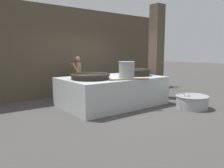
% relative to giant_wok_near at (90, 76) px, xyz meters
% --- Properties ---
extents(ground_plane, '(60.00, 60.00, 0.00)m').
position_rel_giant_wok_near_xyz_m(ground_plane, '(0.84, 0.08, -0.97)').
color(ground_plane, '#474442').
extents(back_wall, '(7.89, 0.24, 3.31)m').
position_rel_giant_wok_near_xyz_m(back_wall, '(0.84, 2.41, 0.69)').
color(back_wall, '#4C4233').
rests_on(back_wall, ground_plane).
extents(support_pillar, '(0.40, 0.40, 3.31)m').
position_rel_giant_wok_near_xyz_m(support_pillar, '(2.84, 0.07, 0.69)').
color(support_pillar, '#4C4233').
rests_on(support_pillar, ground_plane).
extents(hearth_platform, '(3.08, 1.99, 0.88)m').
position_rel_giant_wok_near_xyz_m(hearth_platform, '(0.84, 0.08, -0.53)').
color(hearth_platform, '#B2B7B7').
rests_on(hearth_platform, ground_plane).
extents(giant_wok_near, '(1.13, 1.13, 0.17)m').
position_rel_giant_wok_near_xyz_m(giant_wok_near, '(0.00, 0.00, 0.00)').
color(giant_wok_near, black).
rests_on(giant_wok_near, hearth_platform).
extents(giant_wok_far, '(0.95, 0.95, 0.22)m').
position_rel_giant_wok_near_xyz_m(giant_wok_far, '(1.76, -0.02, 0.03)').
color(giant_wok_far, black).
rests_on(giant_wok_far, hearth_platform).
extents(stock_pot, '(0.49, 0.49, 0.50)m').
position_rel_giant_wok_near_xyz_m(stock_pot, '(0.97, -0.47, 0.17)').
color(stock_pot, gray).
rests_on(stock_pot, hearth_platform).
extents(stirring_paddle, '(1.13, 0.47, 0.04)m').
position_rel_giant_wok_near_xyz_m(stirring_paddle, '(0.83, -0.83, -0.07)').
color(stirring_paddle, brown).
rests_on(stirring_paddle, hearth_platform).
extents(cook, '(0.43, 0.60, 1.51)m').
position_rel_giant_wok_near_xyz_m(cook, '(0.45, 1.62, -0.15)').
color(cook, brown).
rests_on(cook, ground_plane).
extents(prep_bowl_vegetables, '(1.16, 0.95, 0.77)m').
position_rel_giant_wok_near_xyz_m(prep_bowl_vegetables, '(2.46, -1.70, -0.75)').
color(prep_bowl_vegetables, '#9E9EA3').
rests_on(prep_bowl_vegetables, ground_plane).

